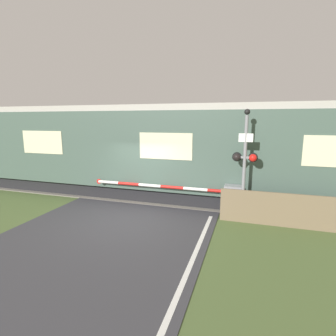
# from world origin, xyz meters

# --- Properties ---
(ground_plane) EXTENTS (80.00, 80.00, 0.00)m
(ground_plane) POSITION_xyz_m (0.00, 0.00, 0.00)
(ground_plane) COLOR #4C6033
(track_bed) EXTENTS (36.00, 3.20, 0.13)m
(track_bed) POSITION_xyz_m (0.00, 3.10, 0.02)
(track_bed) COLOR slate
(track_bed) RESTS_ON ground_plane
(train) EXTENTS (20.57, 3.17, 3.93)m
(train) POSITION_xyz_m (0.91, 3.10, 2.01)
(train) COLOR black
(train) RESTS_ON ground_plane
(crossing_barrier) EXTENTS (5.70, 0.44, 1.12)m
(crossing_barrier) POSITION_xyz_m (2.97, 1.26, 0.62)
(crossing_barrier) COLOR gray
(crossing_barrier) RESTS_ON ground_plane
(signal_post) EXTENTS (0.80, 0.26, 3.68)m
(signal_post) POSITION_xyz_m (3.78, 0.90, 2.08)
(signal_post) COLOR gray
(signal_post) RESTS_ON ground_plane
(roadside_fence) EXTENTS (3.96, 0.06, 1.10)m
(roadside_fence) POSITION_xyz_m (5.06, 0.84, 0.55)
(roadside_fence) COLOR #726047
(roadside_fence) RESTS_ON ground_plane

